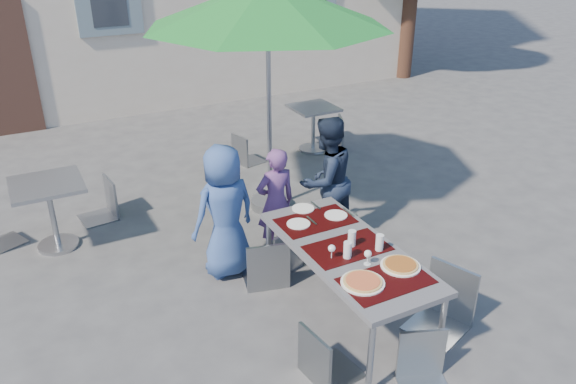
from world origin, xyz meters
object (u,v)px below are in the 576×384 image
chair_5 (429,334)px  bg_chair_r_0 (100,177)px  pizza_near_left (363,282)px  chair_0 (266,235)px  chair_3 (325,325)px  chair_4 (451,265)px  patio_umbrella (267,5)px  cafe_table_0 (50,202)px  child_0 (225,212)px  bg_chair_l_1 (244,132)px  child_1 (276,202)px  chair_2 (333,206)px  child_2 (326,180)px  dining_table (347,254)px  chair_1 (281,224)px  pizza_near_right (400,265)px  cafe_table_1 (313,121)px  bg_chair_r_1 (335,114)px

chair_5 → bg_chair_r_0: size_ratio=0.95×
pizza_near_left → chair_0: 1.34m
chair_3 → chair_4: (1.31, 0.08, 0.10)m
pizza_near_left → patio_umbrella: patio_umbrella is taller
chair_4 → cafe_table_0: 4.19m
child_0 → chair_3: 1.78m
bg_chair_r_0 → bg_chair_l_1: bearing=18.8°
child_1 → chair_2: bearing=141.3°
child_0 → chair_3: child_0 is taller
child_1 → child_2: child_2 is taller
dining_table → pizza_near_left: 0.53m
bg_chair_l_1 → chair_4: bearing=-88.9°
child_1 → chair_4: child_1 is taller
dining_table → chair_3: bearing=-135.0°
chair_1 → chair_3: bearing=-104.9°
pizza_near_right → chair_3: 0.82m
cafe_table_0 → patio_umbrella: bearing=-5.5°
child_1 → chair_2: (0.47, -0.37, 0.02)m
dining_table → pizza_near_right: pizza_near_right is taller
chair_4 → cafe_table_0: bearing=133.9°
dining_table → chair_3: chair_3 is taller
child_0 → chair_1: size_ratio=1.51×
child_1 → cafe_table_1: size_ratio=1.71×
dining_table → cafe_table_0: cafe_table_0 is taller
child_1 → chair_2: child_1 is taller
chair_4 → bg_chair_r_1: chair_4 is taller
pizza_near_left → cafe_table_0: same height
chair_3 → child_2: bearing=58.8°
chair_3 → bg_chair_l_1: size_ratio=1.04×
dining_table → bg_chair_r_1: bearing=59.5°
child_2 → child_0: bearing=-7.2°
cafe_table_0 → bg_chair_r_1: bearing=14.1°
pizza_near_right → chair_2: size_ratio=0.31×
child_0 → pizza_near_left: bearing=96.2°
chair_2 → chair_4: 1.45m
child_2 → chair_0: size_ratio=1.50×
pizza_near_right → patio_umbrella: (0.16, 2.75, 1.70)m
pizza_near_left → patio_umbrella: size_ratio=0.12×
child_1 → patio_umbrella: patio_umbrella is taller
dining_table → chair_4: chair_4 is taller
pizza_near_left → patio_umbrella: (0.56, 2.81, 1.70)m
pizza_near_left → chair_0: bearing=99.1°
cafe_table_0 → chair_1: bearing=-38.0°
chair_3 → chair_5: size_ratio=1.03×
child_0 → chair_2: child_0 is taller
child_0 → bg_chair_l_1: (1.32, 2.57, -0.20)m
chair_1 → child_1: bearing=72.7°
child_0 → chair_2: size_ratio=1.31×
chair_3 → cafe_table_1: size_ratio=1.25×
chair_1 → bg_chair_r_1: 3.50m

